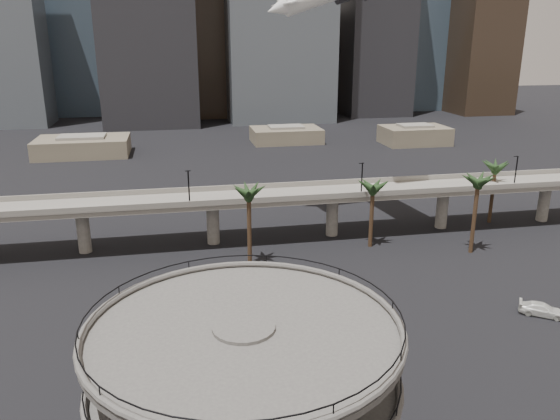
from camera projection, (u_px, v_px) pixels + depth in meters
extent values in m
torus|color=black|center=(246.00, 414.00, 39.72)|extent=(21.80, 21.80, 0.10)
cylinder|color=#4C4947|center=(245.00, 382.00, 38.90)|extent=(22.00, 22.00, 0.45)
torus|color=#4C4947|center=(245.00, 376.00, 38.75)|extent=(22.20, 22.20, 0.50)
torus|color=black|center=(245.00, 366.00, 38.51)|extent=(21.80, 21.80, 0.10)
cylinder|color=#4C4947|center=(244.00, 332.00, 37.69)|extent=(22.00, 22.00, 0.45)
torus|color=#4C4947|center=(244.00, 326.00, 37.55)|extent=(22.20, 22.20, 0.50)
torus|color=black|center=(244.00, 316.00, 37.31)|extent=(21.80, 21.80, 0.10)
cube|color=slate|center=(274.00, 197.00, 97.63)|extent=(130.00, 9.00, 0.90)
cube|color=slate|center=(278.00, 199.00, 93.15)|extent=(130.00, 0.30, 1.00)
cube|color=slate|center=(269.00, 186.00, 101.57)|extent=(130.00, 0.30, 1.00)
cylinder|color=slate|center=(83.00, 231.00, 92.82)|extent=(2.20, 2.20, 8.00)
cylinder|color=slate|center=(213.00, 223.00, 96.87)|extent=(2.20, 2.20, 8.00)
cylinder|color=slate|center=(332.00, 216.00, 100.92)|extent=(2.20, 2.20, 8.00)
cylinder|color=slate|center=(442.00, 209.00, 104.97)|extent=(2.20, 2.20, 8.00)
cylinder|color=slate|center=(544.00, 202.00, 109.01)|extent=(2.20, 2.20, 8.00)
cylinder|color=black|center=(189.00, 188.00, 90.07)|extent=(0.24, 0.24, 6.00)
cylinder|color=black|center=(362.00, 179.00, 95.59)|extent=(0.24, 0.24, 6.00)
cylinder|color=black|center=(516.00, 172.00, 101.11)|extent=(0.24, 0.24, 6.00)
cylinder|color=#412B1C|center=(249.00, 229.00, 86.81)|extent=(0.70, 0.70, 12.15)
ellipsoid|color=#1C3317|center=(249.00, 190.00, 84.86)|extent=(4.40, 4.40, 2.00)
cylinder|color=#412B1C|center=(371.00, 217.00, 94.81)|extent=(0.70, 0.70, 10.80)
ellipsoid|color=#1C3317|center=(373.00, 185.00, 93.06)|extent=(4.40, 4.40, 2.00)
cylinder|color=#412B1C|center=(474.00, 218.00, 91.87)|extent=(0.70, 0.70, 12.60)
ellipsoid|color=#1C3317|center=(479.00, 179.00, 89.85)|extent=(4.40, 4.40, 2.00)
cylinder|color=#412B1C|center=(492.00, 195.00, 107.38)|extent=(0.70, 0.70, 11.25)
ellipsoid|color=#1C3317|center=(496.00, 165.00, 105.56)|extent=(4.40, 4.40, 2.00)
cube|color=brown|center=(83.00, 147.00, 170.45)|extent=(28.00, 18.00, 5.50)
cube|color=slate|center=(82.00, 137.00, 169.50)|extent=(14.00, 9.00, 0.80)
cube|color=brown|center=(286.00, 135.00, 192.21)|extent=(24.00, 16.00, 5.00)
cube|color=slate|center=(286.00, 127.00, 191.34)|extent=(12.00, 8.00, 0.80)
cube|color=brown|center=(414.00, 135.00, 188.75)|extent=(22.00, 15.00, 6.00)
cube|color=slate|center=(415.00, 125.00, 187.72)|extent=(11.00, 7.50, 0.80)
cube|color=#4C535A|center=(6.00, 19.00, 217.61)|extent=(26.00, 24.00, 84.42)
cube|color=#3A4A59|center=(88.00, 58.00, 259.85)|extent=(30.00, 30.00, 51.95)
cube|color=#2F241A|center=(216.00, 6.00, 245.33)|extent=(28.00, 26.00, 97.41)
cube|color=gray|center=(314.00, 64.00, 276.39)|extent=(24.00, 24.00, 45.46)
cube|color=slate|center=(315.00, 14.00, 269.18)|extent=(13.20, 13.20, 2.40)
cube|color=black|center=(378.00, 1.00, 248.59)|extent=(30.00, 28.00, 102.82)
cube|color=#3A4A59|center=(412.00, 32.00, 276.35)|extent=(34.00, 30.00, 75.76)
cube|color=#2F241A|center=(482.00, 46.00, 259.52)|extent=(26.00, 26.00, 62.77)
cube|color=gray|center=(237.00, 67.00, 288.94)|extent=(22.00, 22.00, 41.13)
cube|color=slate|center=(236.00, 23.00, 282.39)|extent=(12.10, 12.10, 2.40)
cone|color=white|center=(277.00, 9.00, 98.54)|extent=(5.17, 4.10, 4.55)
cube|color=white|center=(287.00, 2.00, 98.80)|extent=(3.97, 11.29, 1.07)
imported|color=#B21930|center=(258.00, 350.00, 62.91)|extent=(4.83, 1.95, 1.65)
imported|color=black|center=(369.00, 331.00, 67.30)|extent=(4.05, 1.46, 1.33)
imported|color=silver|center=(542.00, 309.00, 72.25)|extent=(6.08, 5.15, 1.67)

